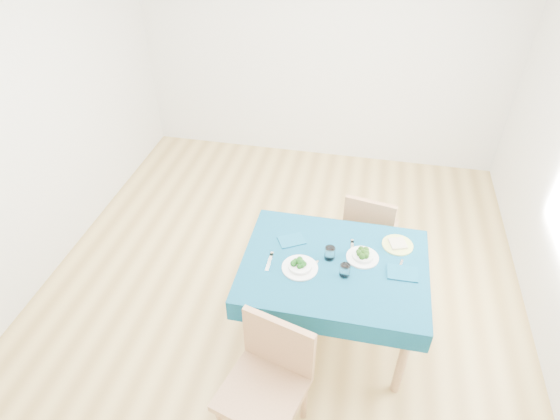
% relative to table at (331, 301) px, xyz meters
% --- Properties ---
extents(room_shell, '(4.02, 4.52, 2.73)m').
position_rel_table_xyz_m(room_shell, '(-0.45, 0.38, 0.97)').
color(room_shell, '#A78645').
rests_on(room_shell, ground).
extents(table, '(1.23, 0.94, 0.76)m').
position_rel_table_xyz_m(table, '(0.00, 0.00, 0.00)').
color(table, navy).
rests_on(table, ground).
extents(chair_near, '(0.58, 0.61, 1.16)m').
position_rel_table_xyz_m(chair_near, '(-0.31, -0.82, 0.20)').
color(chair_near, '#9D7149').
rests_on(chair_near, ground).
extents(chair_far, '(0.47, 0.50, 0.99)m').
position_rel_table_xyz_m(chair_far, '(0.23, 0.80, 0.12)').
color(chair_far, '#9D7149').
rests_on(chair_far, ground).
extents(bowl_near, '(0.24, 0.24, 0.07)m').
position_rel_table_xyz_m(bowl_near, '(-0.22, -0.09, 0.42)').
color(bowl_near, white).
rests_on(bowl_near, table).
extents(bowl_far, '(0.22, 0.22, 0.07)m').
position_rel_table_xyz_m(bowl_far, '(0.18, 0.09, 0.41)').
color(bowl_far, white).
rests_on(bowl_far, table).
extents(fork_near, '(0.02, 0.17, 0.00)m').
position_rel_table_xyz_m(fork_near, '(-0.43, -0.07, 0.38)').
color(fork_near, silver).
rests_on(fork_near, table).
extents(knife_near, '(0.09, 0.22, 0.00)m').
position_rel_table_xyz_m(knife_near, '(-0.15, -0.10, 0.38)').
color(knife_near, silver).
rests_on(knife_near, table).
extents(fork_far, '(0.04, 0.16, 0.00)m').
position_rel_table_xyz_m(fork_far, '(0.10, 0.17, 0.38)').
color(fork_far, silver).
rests_on(fork_far, table).
extents(knife_far, '(0.06, 0.21, 0.00)m').
position_rel_table_xyz_m(knife_far, '(0.42, 0.03, 0.38)').
color(knife_far, silver).
rests_on(knife_far, table).
extents(napkin_near, '(0.22, 0.20, 0.01)m').
position_rel_table_xyz_m(napkin_near, '(-0.33, 0.17, 0.38)').
color(napkin_near, navy).
rests_on(napkin_near, table).
extents(napkin_far, '(0.20, 0.14, 0.01)m').
position_rel_table_xyz_m(napkin_far, '(0.45, -0.00, 0.38)').
color(napkin_far, navy).
rests_on(napkin_far, table).
extents(tumbler_center, '(0.07, 0.07, 0.09)m').
position_rel_table_xyz_m(tumbler_center, '(-0.04, 0.05, 0.42)').
color(tumbler_center, white).
rests_on(tumbler_center, table).
extents(tumbler_side, '(0.07, 0.07, 0.09)m').
position_rel_table_xyz_m(tumbler_side, '(0.07, -0.09, 0.42)').
color(tumbler_side, white).
rests_on(tumbler_side, table).
extents(side_plate, '(0.22, 0.22, 0.01)m').
position_rel_table_xyz_m(side_plate, '(0.41, 0.27, 0.38)').
color(side_plate, '#CCDB6B').
rests_on(side_plate, table).
extents(bread_slice, '(0.14, 0.14, 0.02)m').
position_rel_table_xyz_m(bread_slice, '(0.41, 0.27, 0.40)').
color(bread_slice, beige).
rests_on(bread_slice, side_plate).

